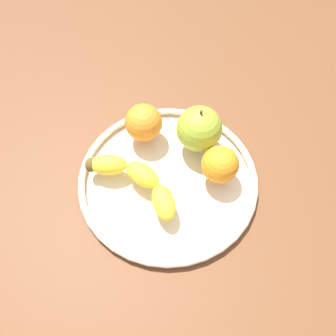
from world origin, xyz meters
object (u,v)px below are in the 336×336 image
object	(u,v)px
fruit_bowl	(168,179)
apple	(199,129)
orange_back_left	(220,165)
banana	(135,179)
orange_center	(144,123)

from	to	relation	value
fruit_bowl	apple	xyz separation A→B (cm)	(3.14, -8.61, 4.96)
orange_back_left	fruit_bowl	bearing A→B (deg)	60.31
apple	orange_back_left	xyz separation A→B (cm)	(-7.46, 1.02, -0.88)
banana	apple	xyz separation A→B (cm)	(1.39, -14.04, 2.27)
orange_center	orange_back_left	distance (cm)	15.74
orange_center	orange_back_left	xyz separation A→B (cm)	(-14.47, -6.17, -0.21)
banana	apple	bearing A→B (deg)	-104.40
orange_center	orange_back_left	world-z (taller)	orange_center
banana	apple	distance (cm)	14.29
orange_center	apple	bearing A→B (deg)	-134.25
fruit_bowl	orange_center	size ratio (longest dim) A/B	4.64
fruit_bowl	apple	world-z (taller)	apple
banana	orange_center	world-z (taller)	orange_center
apple	orange_center	world-z (taller)	apple
fruit_bowl	orange_back_left	distance (cm)	9.64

